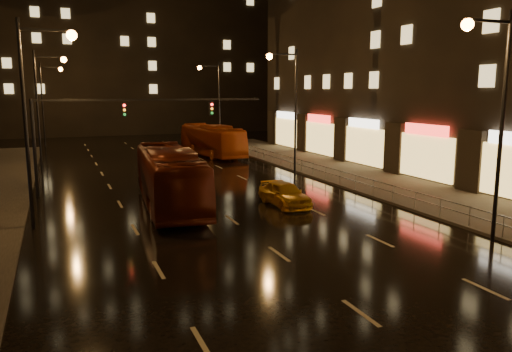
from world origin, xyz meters
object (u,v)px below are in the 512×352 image
Objects in this scene: bus_curb at (212,140)px; taxi_far at (285,195)px; bus_red at (169,177)px; taxi_near at (285,194)px.

taxi_far is (-2.69, -23.66, -1.01)m from bus_curb.
bus_red reaches higher than taxi_far.
bus_curb is at bearing 71.99° from bus_red.
taxi_near is at bearing -102.17° from bus_curb.
bus_curb is 2.75× the size of taxi_near.
taxi_near is 1.01× the size of taxi_far.
bus_curb is at bearing 84.04° from taxi_far.
bus_red is 2.89× the size of taxi_near.
bus_red is 6.81m from taxi_near.
taxi_near reaches higher than taxi_far.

